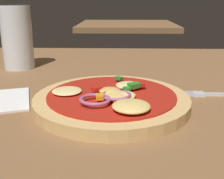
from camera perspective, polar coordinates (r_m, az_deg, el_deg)
dining_table at (r=0.45m, az=4.38°, el=-4.55°), size 1.43×1.00×0.03m
pizza at (r=0.42m, az=-0.04°, el=-2.11°), size 0.23×0.23×0.03m
fork at (r=0.51m, az=21.84°, el=-0.95°), size 0.18×0.02×0.01m
beer_glass at (r=0.68m, az=-18.71°, el=9.30°), size 0.07×0.07×0.14m
background_table at (r=1.91m, az=3.07°, el=12.86°), size 0.63×0.62×0.03m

